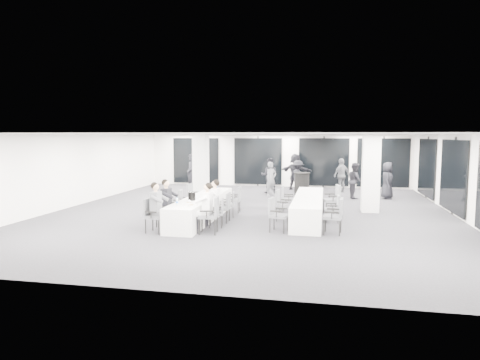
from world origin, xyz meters
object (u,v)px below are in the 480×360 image
object	(u,v)px
chair_main_left_fourth	(184,201)
chair_side_left_near	(276,212)
cocktail_table	(302,184)
chair_main_right_fourth	(230,203)
chair_side_right_near	(336,214)
chair_main_left_second	(163,208)
ice_bucket_far	(212,189)
chair_main_right_mid	(224,206)
chair_main_right_near	(211,213)
chair_side_right_mid	(334,207)
standing_guest_a	(271,177)
chair_main_right_second	(218,211)
standing_guest_g	(192,171)
banquet_table_main	(202,208)
standing_guest_d	(342,173)
chair_side_right_far	(334,197)
ice_bucket_near	(192,196)
chair_side_left_far	(286,197)
standing_guest_e	(388,178)
chair_main_left_mid	(173,204)
chair_main_left_far	(193,195)
chair_main_right_far	(236,198)
standing_guest_b	(269,173)
standing_guest_c	(298,174)
chair_main_left_near	(153,213)
chair_side_left_mid	(282,203)
standing_guest_h	(355,178)
banquet_table_side	(308,207)

from	to	relation	value
chair_main_left_fourth	chair_side_left_near	world-z (taller)	chair_side_left_near
cocktail_table	chair_main_right_fourth	size ratio (longest dim) A/B	1.22
chair_side_left_near	chair_side_right_near	size ratio (longest dim) A/B	0.96
chair_main_left_second	ice_bucket_far	size ratio (longest dim) A/B	3.94
chair_main_right_mid	chair_main_right_near	bearing A→B (deg)	-179.31
chair_side_right_mid	standing_guest_a	world-z (taller)	standing_guest_a
chair_main_right_fourth	chair_side_right_near	distance (m)	3.90
chair_main_right_second	standing_guest_g	size ratio (longest dim) A/B	0.40
banquet_table_main	chair_main_right_fourth	world-z (taller)	chair_main_right_fourth
banquet_table_main	standing_guest_g	world-z (taller)	standing_guest_g
chair_main_left_second	standing_guest_a	distance (m)	7.63
chair_main_right_mid	standing_guest_d	size ratio (longest dim) A/B	0.50
chair_side_right_far	ice_bucket_near	world-z (taller)	chair_side_right_far
chair_main_left_fourth	standing_guest_g	bearing A→B (deg)	-171.02
chair_main_right_near	chair_side_left_far	distance (m)	4.22
standing_guest_e	chair_main_right_near	bearing A→B (deg)	153.36
cocktail_table	standing_guest_a	world-z (taller)	standing_guest_a
chair_main_left_second	chair_side_right_near	world-z (taller)	chair_side_right_near
chair_side_right_mid	chair_side_right_far	size ratio (longest dim) A/B	0.85
chair_main_left_mid	chair_main_right_mid	distance (m)	1.67
chair_main_right_second	ice_bucket_near	bearing A→B (deg)	64.92
chair_main_left_far	chair_main_right_far	world-z (taller)	chair_main_left_far
chair_main_right_far	chair_side_left_far	size ratio (longest dim) A/B	0.99
chair_main_left_mid	standing_guest_b	world-z (taller)	standing_guest_b
chair_main_right_fourth	standing_guest_c	distance (m)	7.05
chair_main_left_second	standing_guest_g	bearing A→B (deg)	-158.70
chair_main_left_near	chair_main_left_far	size ratio (longest dim) A/B	1.01
chair_side_left_mid	standing_guest_e	xyz separation A→B (m)	(4.01, 5.65, 0.34)
chair_main_right_far	chair_side_right_far	world-z (taller)	chair_side_right_far
standing_guest_h	chair_side_right_far	bearing A→B (deg)	158.73
chair_main_left_mid	chair_side_left_near	bearing A→B (deg)	76.89
chair_main_right_far	chair_side_right_mid	xyz separation A→B (m)	(3.42, -1.13, -0.03)
chair_main_left_second	chair_main_right_near	distance (m)	1.79
standing_guest_b	chair_side_left_near	bearing A→B (deg)	95.01
chair_main_right_near	chair_side_left_far	world-z (taller)	chair_main_right_near
chair_main_right_near	standing_guest_h	size ratio (longest dim) A/B	0.59
banquet_table_main	chair_main_right_mid	distance (m)	0.90
banquet_table_side	standing_guest_d	size ratio (longest dim) A/B	2.68
standing_guest_g	standing_guest_h	size ratio (longest dim) A/B	1.20
chair_main_right_mid	chair_side_left_far	world-z (taller)	chair_main_right_mid
chair_side_right_far	standing_guest_h	bearing A→B (deg)	-26.62
chair_side_left_mid	standing_guest_h	size ratio (longest dim) A/B	0.56
banquet_table_main	chair_main_left_fourth	distance (m)	1.05
chair_main_left_second	chair_main_right_mid	xyz separation A→B (m)	(1.67, 0.97, -0.03)
chair_main_left_mid	standing_guest_d	distance (m)	9.94
chair_main_left_near	chair_side_left_far	xyz separation A→B (m)	(3.43, 4.02, -0.03)
chair_side_left_near	chair_main_left_fourth	bearing A→B (deg)	-109.53
chair_main_right_far	banquet_table_main	bearing A→B (deg)	147.14
chair_main_left_near	chair_main_left_far	distance (m)	3.80
chair_main_left_near	chair_main_right_fourth	world-z (taller)	chair_main_left_near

